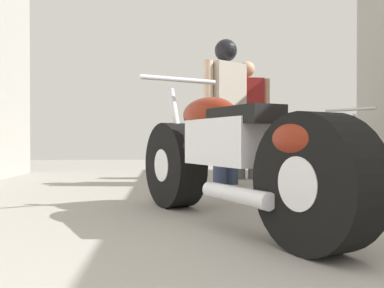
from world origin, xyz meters
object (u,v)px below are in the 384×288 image
object	(u,v)px
motorcycle_maroon_cruiser	(230,158)
motorcycle_black_naked	(328,155)
mechanic_with_helmet	(226,98)
mechanic_in_blue	(247,112)

from	to	relation	value
motorcycle_maroon_cruiser	motorcycle_black_naked	bearing A→B (deg)	50.53
motorcycle_maroon_cruiser	mechanic_with_helmet	distance (m)	2.41
motorcycle_black_naked	mechanic_in_blue	size ratio (longest dim) A/B	0.93
motorcycle_maroon_cruiser	mechanic_in_blue	bearing A→B (deg)	76.13
motorcycle_black_naked	motorcycle_maroon_cruiser	bearing A→B (deg)	-129.47
motorcycle_maroon_cruiser	motorcycle_black_naked	xyz separation A→B (m)	(1.29, 1.57, -0.05)
mechanic_with_helmet	mechanic_in_blue	bearing A→B (deg)	59.97
mechanic_in_blue	mechanic_with_helmet	bearing A→B (deg)	-120.03
motorcycle_black_naked	mechanic_with_helmet	distance (m)	1.38
motorcycle_maroon_cruiser	mechanic_with_helmet	world-z (taller)	mechanic_with_helmet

